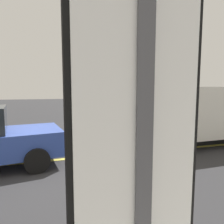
% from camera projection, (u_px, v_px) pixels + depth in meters
% --- Properties ---
extents(ground_plane, '(80.00, 80.00, 0.00)m').
position_uv_depth(ground_plane, '(28.00, 163.00, 5.91)').
color(ground_plane, '#2D2D30').
extents(lane_marking_centre, '(28.00, 0.16, 0.01)m').
position_uv_depth(lane_marking_centre, '(125.00, 154.00, 6.73)').
color(lane_marking_centre, '#E0D14C').
extents(speed_limit_sign, '(0.53, 0.12, 2.52)m').
position_uv_depth(speed_limit_sign, '(141.00, 189.00, 0.74)').
color(speed_limit_sign, '#4C4C51').
rests_on(speed_limit_sign, ground_plane).
extents(white_van, '(5.25, 2.38, 2.20)m').
position_uv_depth(white_van, '(193.00, 112.00, 7.77)').
color(white_van, silver).
rests_on(white_van, ground_plane).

